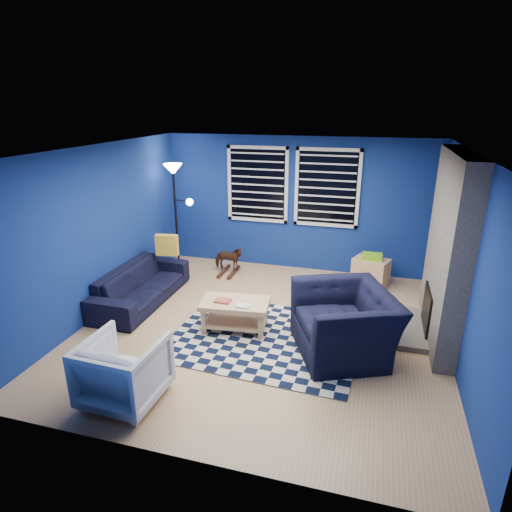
{
  "coord_description": "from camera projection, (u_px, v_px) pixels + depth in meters",
  "views": [
    {
      "loc": [
        1.38,
        -5.25,
        3.07
      ],
      "look_at": [
        -0.17,
        0.3,
        0.98
      ],
      "focal_mm": 30.0,
      "sensor_mm": 36.0,
      "label": 1
    }
  ],
  "objects": [
    {
      "name": "wall_right",
      "position": [
        465.0,
        264.0,
        5.09
      ],
      "size": [
        0.0,
        5.0,
        5.0
      ],
      "primitive_type": "plane",
      "rotation": [
        1.57,
        0.0,
        -1.57
      ],
      "color": "navy",
      "rests_on": "floor"
    },
    {
      "name": "armchair_bent",
      "position": [
        124.0,
        370.0,
        4.55
      ],
      "size": [
        0.83,
        0.85,
        0.74
      ],
      "primitive_type": "imported",
      "rotation": [
        0.0,
        0.0,
        3.1
      ],
      "color": "gray",
      "rests_on": "floor"
    },
    {
      "name": "tv",
      "position": [
        441.0,
        212.0,
        6.86
      ],
      "size": [
        0.07,
        1.0,
        0.58
      ],
      "color": "black",
      "rests_on": "wall_right"
    },
    {
      "name": "window_right",
      "position": [
        327.0,
        188.0,
        7.69
      ],
      "size": [
        1.17,
        0.06,
        1.42
      ],
      "color": "black",
      "rests_on": "wall_back"
    },
    {
      "name": "window_left",
      "position": [
        258.0,
        185.0,
        8.02
      ],
      "size": [
        1.17,
        0.06,
        1.42
      ],
      "color": "black",
      "rests_on": "wall_back"
    },
    {
      "name": "sofa",
      "position": [
        141.0,
        285.0,
        6.87
      ],
      "size": [
        2.0,
        0.78,
        0.58
      ],
      "primitive_type": "imported",
      "rotation": [
        0.0,
        0.0,
        1.57
      ],
      "color": "black",
      "rests_on": "floor"
    },
    {
      "name": "fireplace",
      "position": [
        446.0,
        253.0,
        5.59
      ],
      "size": [
        0.65,
        2.0,
        2.5
      ],
      "color": "gray",
      "rests_on": "floor"
    },
    {
      "name": "floor_lamp",
      "position": [
        175.0,
        184.0,
        7.76
      ],
      "size": [
        0.55,
        0.34,
        2.02
      ],
      "color": "black",
      "rests_on": "floor"
    },
    {
      "name": "armchair_big",
      "position": [
        344.0,
        322.0,
        5.44
      ],
      "size": [
        1.64,
        1.55,
        0.84
      ],
      "primitive_type": "imported",
      "rotation": [
        0.0,
        0.0,
        -1.15
      ],
      "color": "black",
      "rests_on": "floor"
    },
    {
      "name": "wall_left",
      "position": [
        100.0,
        231.0,
        6.36
      ],
      "size": [
        0.0,
        5.0,
        5.0
      ],
      "primitive_type": "plane",
      "rotation": [
        1.57,
        0.0,
        1.57
      ],
      "color": "navy",
      "rests_on": "floor"
    },
    {
      "name": "rocking_horse",
      "position": [
        228.0,
        259.0,
        8.0
      ],
      "size": [
        0.29,
        0.56,
        0.46
      ],
      "primitive_type": "imported",
      "rotation": [
        0.0,
        0.0,
        1.66
      ],
      "color": "#442316",
      "rests_on": "floor"
    },
    {
      "name": "floor",
      "position": [
        262.0,
        328.0,
        6.15
      ],
      "size": [
        5.0,
        5.0,
        0.0
      ],
      "primitive_type": "plane",
      "color": "tan",
      "rests_on": "ground"
    },
    {
      "name": "rug",
      "position": [
        265.0,
        337.0,
        5.89
      ],
      "size": [
        2.61,
        2.14,
        0.02
      ],
      "primitive_type": "cube",
      "rotation": [
        0.0,
        0.0,
        -0.06
      ],
      "color": "black",
      "rests_on": "floor"
    },
    {
      "name": "cabinet",
      "position": [
        371.0,
        271.0,
        7.51
      ],
      "size": [
        0.69,
        0.58,
        0.58
      ],
      "rotation": [
        0.0,
        0.0,
        -0.37
      ],
      "color": "#D9AD7A",
      "rests_on": "floor"
    },
    {
      "name": "throw_pillow",
      "position": [
        167.0,
        245.0,
        7.29
      ],
      "size": [
        0.39,
        0.17,
        0.36
      ],
      "primitive_type": "cube",
      "rotation": [
        0.0,
        0.0,
        0.14
      ],
      "color": "gold",
      "rests_on": "sofa"
    },
    {
      "name": "coffee_table",
      "position": [
        235.0,
        309.0,
        5.98
      ],
      "size": [
        1.0,
        0.64,
        0.47
      ],
      "rotation": [
        0.0,
        0.0,
        0.11
      ],
      "color": "#D9AD7A",
      "rests_on": "rug"
    },
    {
      "name": "wall_back",
      "position": [
        297.0,
        205.0,
        7.98
      ],
      "size": [
        5.0,
        0.0,
        5.0
      ],
      "primitive_type": "plane",
      "rotation": [
        1.57,
        0.0,
        0.0
      ],
      "color": "navy",
      "rests_on": "floor"
    },
    {
      "name": "ceiling",
      "position": [
        263.0,
        150.0,
        5.3
      ],
      "size": [
        5.0,
        5.0,
        0.0
      ],
      "primitive_type": "plane",
      "rotation": [
        3.14,
        0.0,
        0.0
      ],
      "color": "white",
      "rests_on": "wall_back"
    }
  ]
}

